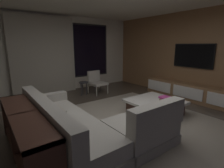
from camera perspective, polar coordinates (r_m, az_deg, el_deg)
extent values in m
plane|color=#473D33|center=(3.78, 4.02, -13.58)|extent=(9.20, 9.20, 0.00)
cube|color=silver|center=(6.61, -17.25, 9.36)|extent=(6.60, 0.12, 2.70)
cube|color=black|center=(7.10, -7.04, 10.83)|extent=(1.52, 0.02, 2.02)
cube|color=black|center=(7.08, -6.98, 10.83)|extent=(1.40, 0.03, 1.90)
cube|color=#BCB5A3|center=(6.28, -21.42, 8.45)|extent=(2.10, 0.12, 2.60)
cube|color=#8E6642|center=(5.88, 27.71, 8.13)|extent=(0.12, 7.80, 2.70)
cube|color=gray|center=(3.93, 8.95, -12.53)|extent=(3.20, 3.80, 0.01)
cube|color=gray|center=(3.30, -14.30, -16.38)|extent=(0.90, 2.50, 0.18)
cube|color=#B2ADA3|center=(3.21, -14.51, -13.10)|extent=(0.86, 2.42, 0.24)
cube|color=#B2ADA3|center=(2.98, -21.15, -8.88)|extent=(0.20, 2.50, 0.40)
cube|color=#B2ADA3|center=(4.16, -20.79, -4.39)|extent=(0.90, 0.20, 0.18)
cube|color=gray|center=(3.20, 9.07, -17.16)|extent=(1.10, 0.90, 0.18)
cube|color=#B2ADA3|center=(3.10, 9.21, -13.79)|extent=(1.07, 0.86, 0.24)
cube|color=#B2ADA3|center=(2.76, 14.74, -10.19)|extent=(1.10, 0.20, 0.40)
cube|color=beige|center=(3.53, -21.70, -6.29)|extent=(0.10, 0.36, 0.36)
cube|color=#B2A893|center=(2.76, -16.89, -11.20)|extent=(0.10, 0.36, 0.36)
cube|color=#492B21|center=(4.42, 13.86, -7.82)|extent=(1.00, 1.00, 0.30)
cube|color=white|center=(4.37, 13.98, -5.60)|extent=(1.16, 1.16, 0.06)
cube|color=tan|center=(4.42, 17.00, -4.94)|extent=(0.25, 0.14, 0.03)
cube|color=#C96B96|center=(4.41, 17.26, -4.58)|extent=(0.22, 0.22, 0.03)
cube|color=#BF3B8B|center=(4.39, 16.99, -4.17)|extent=(0.25, 0.20, 0.03)
cylinder|color=#B2ADA0|center=(6.07, -1.43, -1.53)|extent=(0.04, 0.04, 0.36)
cylinder|color=#B2ADA0|center=(5.78, -5.09, -2.30)|extent=(0.04, 0.04, 0.36)
cylinder|color=#B2ADA0|center=(6.45, -4.27, -0.70)|extent=(0.04, 0.04, 0.36)
cylinder|color=#B2ADA0|center=(6.18, -7.83, -1.38)|extent=(0.04, 0.04, 0.36)
cube|color=#B2ADA3|center=(6.07, -4.69, 0.19)|extent=(0.58, 0.60, 0.08)
cube|color=#B2ADA3|center=(6.22, -6.05, 2.62)|extent=(0.49, 0.12, 0.38)
cylinder|color=#333338|center=(5.88, -10.09, -1.69)|extent=(0.03, 0.03, 0.46)
cylinder|color=#333338|center=(5.97, -8.37, -1.42)|extent=(0.03, 0.03, 0.46)
cylinder|color=#333338|center=(6.01, -9.67, -1.36)|extent=(0.03, 0.03, 0.46)
cylinder|color=#333338|center=(5.87, -9.30, 0.51)|extent=(0.32, 0.32, 0.02)
cube|color=#8E6642|center=(5.84, 24.53, -2.45)|extent=(0.44, 3.10, 0.52)
cube|color=white|center=(5.64, 23.41, -2.59)|extent=(0.02, 0.93, 0.33)
cube|color=white|center=(6.20, 15.07, -0.65)|extent=(0.02, 0.93, 0.33)
cube|color=#39281A|center=(5.51, 31.94, -5.65)|extent=(0.33, 0.68, 0.19)
cube|color=#AD6341|center=(5.48, 32.76, -6.00)|extent=(0.03, 0.04, 0.16)
cube|color=#AB449E|center=(5.54, 31.10, -5.55)|extent=(0.03, 0.04, 0.17)
cube|color=#69C577|center=(5.60, 29.47, -5.11)|extent=(0.03, 0.04, 0.19)
cube|color=black|center=(5.90, 25.06, 8.40)|extent=(0.04, 1.25, 0.72)
cube|color=black|center=(5.90, 25.04, 8.40)|extent=(0.05, 1.21, 0.68)
cube|color=#492B21|center=(2.80, -27.10, -8.70)|extent=(0.40, 2.10, 0.04)
cube|color=#492B21|center=(3.04, -25.94, -18.95)|extent=(0.38, 2.04, 0.03)
cube|color=#492B21|center=(3.88, -29.30, -8.64)|extent=(0.40, 0.04, 0.74)
cube|color=#492B21|center=(2.93, -26.39, -15.09)|extent=(0.38, 0.03, 0.74)
cube|color=silver|center=(2.51, -23.65, -22.46)|extent=(0.18, 0.04, 0.23)
cube|color=silver|center=(2.63, -24.59, -20.31)|extent=(0.18, 0.04, 0.27)
cube|color=silver|center=(2.78, -24.98, -19.04)|extent=(0.18, 0.04, 0.22)
cube|color=silver|center=(2.91, -25.74, -17.37)|extent=(0.18, 0.04, 0.24)
cube|color=silver|center=(3.04, -26.58, -15.83)|extent=(0.18, 0.04, 0.27)
cube|color=silver|center=(3.18, -27.14, -14.76)|extent=(0.18, 0.04, 0.25)
cube|color=silver|center=(3.32, -27.42, -13.46)|extent=(0.18, 0.04, 0.27)
cube|color=white|center=(3.47, -28.14, -12.57)|extent=(0.18, 0.04, 0.25)
cube|color=white|center=(3.61, -28.37, -11.51)|extent=(0.18, 0.04, 0.26)
cube|color=silver|center=(3.75, -28.95, -10.61)|extent=(0.18, 0.04, 0.27)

